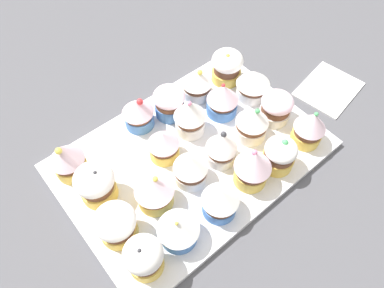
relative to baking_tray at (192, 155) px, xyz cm
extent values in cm
cube|color=#4C4C51|center=(0.00, 0.00, -2.10)|extent=(180.00, 180.00, 3.00)
cube|color=silver|center=(0.00, 0.00, 0.00)|extent=(46.44, 32.12, 1.20)
cylinder|color=#EFC651|center=(-18.02, -11.02, 1.84)|extent=(5.29, 5.29, 2.49)
cylinder|color=brown|center=(-18.02, -11.02, 3.83)|extent=(4.81, 4.81, 1.49)
ellipsoid|color=white|center=(-18.02, -11.02, 5.90)|extent=(5.85, 5.85, 4.39)
sphere|color=#333338|center=(-18.32, -11.03, 8.00)|extent=(0.63, 0.63, 0.63)
cylinder|color=#477AC6|center=(-11.58, -10.67, 1.76)|extent=(5.87, 5.87, 2.32)
cylinder|color=brown|center=(-11.58, -10.67, 3.47)|extent=(5.24, 5.24, 1.09)
cone|color=white|center=(-11.58, -10.67, 5.52)|extent=(6.56, 6.56, 3.02)
sphere|color=#EAD64C|center=(-11.95, -10.84, 6.94)|extent=(0.60, 0.60, 0.60)
cylinder|color=#477AC6|center=(-3.69, -11.31, 1.72)|extent=(5.60, 5.60, 2.25)
cylinder|color=brown|center=(-3.69, -11.31, 3.64)|extent=(5.28, 5.28, 1.58)
cone|color=white|center=(-3.69, -11.31, 5.87)|extent=(6.02, 6.02, 2.88)
cylinder|color=#EFC651|center=(4.16, -10.52, 1.99)|extent=(5.67, 5.67, 2.77)
cylinder|color=brown|center=(4.16, -10.52, 4.16)|extent=(5.36, 5.36, 1.57)
cone|color=silver|center=(4.16, -10.52, 6.77)|extent=(6.25, 6.25, 3.66)
sphere|color=pink|center=(4.34, -10.06, 8.45)|extent=(0.99, 0.99, 0.99)
cylinder|color=#EFC651|center=(9.98, -11.38, 1.97)|extent=(5.60, 5.60, 2.73)
cylinder|color=brown|center=(9.98, -11.38, 3.89)|extent=(5.20, 5.20, 1.11)
ellipsoid|color=white|center=(9.98, -11.38, 5.39)|extent=(5.61, 5.61, 3.16)
sphere|color=#4CB266|center=(10.51, -11.30, 6.79)|extent=(1.19, 1.19, 1.19)
cylinder|color=#EFC651|center=(17.96, -11.15, 1.82)|extent=(5.40, 5.40, 2.45)
cylinder|color=brown|center=(17.96, -11.15, 3.78)|extent=(4.98, 4.98, 1.47)
cone|color=silver|center=(17.96, -11.15, 6.33)|extent=(5.69, 5.69, 3.64)
sphere|color=#4CB266|center=(18.18, -11.18, 8.04)|extent=(0.77, 0.77, 0.77)
cylinder|color=#EFC651|center=(-18.35, -4.20, 1.78)|extent=(5.94, 5.94, 2.36)
cylinder|color=brown|center=(-18.35, -4.20, 3.60)|extent=(5.44, 5.44, 1.29)
ellipsoid|color=white|center=(-18.35, -4.20, 5.50)|extent=(6.49, 6.49, 4.16)
cylinder|color=#EFC651|center=(-10.66, -3.45, 1.97)|extent=(5.93, 5.93, 2.73)
cylinder|color=brown|center=(-10.66, -3.45, 3.90)|extent=(5.68, 5.68, 1.14)
cone|color=silver|center=(-10.66, -3.45, 5.97)|extent=(6.45, 6.45, 2.99)
sphere|color=#EAD64C|center=(-10.08, -3.33, 7.34)|extent=(0.90, 0.90, 0.90)
cylinder|color=white|center=(-3.41, -3.73, 1.75)|extent=(5.81, 5.81, 2.30)
cylinder|color=brown|center=(-3.41, -3.73, 3.51)|extent=(5.58, 5.58, 1.23)
cone|color=white|center=(-3.41, -3.73, 5.79)|extent=(5.92, 5.92, 3.32)
cylinder|color=white|center=(3.27, -4.07, 1.71)|extent=(5.44, 5.44, 2.23)
cylinder|color=brown|center=(3.27, -4.07, 3.42)|extent=(4.92, 4.92, 1.19)
cone|color=white|center=(3.27, -4.07, 5.77)|extent=(5.57, 5.57, 3.50)
sphere|color=#333338|center=(3.60, -3.85, 7.35)|extent=(1.09, 1.09, 1.09)
cylinder|color=white|center=(11.02, -3.72, 1.97)|extent=(5.91, 5.91, 2.74)
cylinder|color=brown|center=(11.02, -3.72, 3.93)|extent=(5.62, 5.62, 1.18)
cone|color=white|center=(11.02, -3.72, 6.12)|extent=(5.97, 5.97, 3.20)
sphere|color=#4CB266|center=(11.35, -4.06, 7.58)|extent=(0.93, 0.93, 0.93)
cylinder|color=white|center=(17.49, -3.75, 1.72)|extent=(5.89, 5.89, 2.24)
cylinder|color=brown|center=(17.49, -3.75, 3.47)|extent=(5.42, 5.42, 1.26)
ellipsoid|color=silver|center=(17.49, -3.75, 5.13)|extent=(6.06, 6.06, 3.42)
cylinder|color=#EFC651|center=(-17.13, 3.57, 1.89)|extent=(6.05, 6.05, 2.57)
cylinder|color=brown|center=(-17.13, 3.57, 3.87)|extent=(5.41, 5.41, 1.38)
ellipsoid|color=white|center=(-17.13, 3.57, 5.82)|extent=(6.60, 6.60, 4.21)
sphere|color=#333338|center=(-16.61, 3.18, 7.83)|extent=(0.62, 0.62, 0.62)
cylinder|color=#EFC651|center=(-3.99, 2.93, 1.84)|extent=(5.38, 5.38, 2.48)
cylinder|color=brown|center=(-3.99, 2.93, 3.62)|extent=(5.11, 5.11, 1.07)
cone|color=silver|center=(-3.99, 2.93, 5.70)|extent=(5.59, 5.59, 3.08)
cylinder|color=white|center=(3.15, 4.34, 1.96)|extent=(5.52, 5.52, 2.73)
cylinder|color=brown|center=(3.15, 4.34, 4.06)|extent=(5.05, 5.05, 1.47)
cone|color=white|center=(3.15, 4.34, 6.67)|extent=(5.99, 5.99, 3.75)
sphere|color=pink|center=(2.95, 4.24, 8.42)|extent=(0.82, 0.82, 0.82)
cylinder|color=#477AC6|center=(10.79, 3.88, 1.84)|extent=(5.96, 5.96, 2.49)
cylinder|color=brown|center=(10.79, 3.88, 3.60)|extent=(5.29, 5.29, 1.02)
cone|color=silver|center=(10.79, 3.88, 5.93)|extent=(6.07, 6.07, 3.63)
sphere|color=red|center=(10.90, 4.16, 7.63)|extent=(0.72, 0.72, 0.72)
cylinder|color=white|center=(18.33, 3.17, 1.74)|extent=(6.18, 6.18, 2.28)
cylinder|color=brown|center=(18.33, 3.17, 3.42)|extent=(5.85, 5.85, 1.08)
cone|color=white|center=(18.33, 3.17, 5.56)|extent=(6.73, 6.73, 3.21)
cylinder|color=#EFC651|center=(-18.43, 10.50, 1.89)|extent=(5.60, 5.60, 2.58)
cylinder|color=brown|center=(-18.43, 10.50, 3.85)|extent=(5.05, 5.05, 1.34)
cone|color=silver|center=(-18.43, 10.50, 6.40)|extent=(5.93, 5.93, 3.76)
sphere|color=#EAD64C|center=(-19.01, 10.11, 8.10)|extent=(1.14, 1.14, 1.14)
cylinder|color=#477AC6|center=(-3.35, 11.57, 1.86)|extent=(5.48, 5.48, 2.53)
cylinder|color=brown|center=(-3.35, 11.57, 3.67)|extent=(5.06, 5.06, 1.08)
cone|color=silver|center=(-3.35, 11.57, 5.73)|extent=(5.94, 5.94, 3.05)
sphere|color=red|center=(-2.81, 11.12, 7.08)|extent=(1.19, 1.19, 1.19)
cylinder|color=#477AC6|center=(2.76, 10.02, 1.99)|extent=(5.71, 5.71, 2.77)
cylinder|color=brown|center=(2.76, 10.02, 3.89)|extent=(5.39, 5.39, 1.04)
ellipsoid|color=silver|center=(2.76, 10.02, 5.38)|extent=(6.11, 6.11, 3.24)
cylinder|color=white|center=(9.90, 10.33, 1.83)|extent=(5.84, 5.84, 2.45)
cylinder|color=brown|center=(9.90, 10.33, 3.57)|extent=(5.53, 5.53, 1.04)
cone|color=white|center=(9.90, 10.33, 5.51)|extent=(6.04, 6.04, 2.85)
sphere|color=#EAD64C|center=(10.38, 10.08, 6.78)|extent=(1.07, 1.07, 1.07)
cylinder|color=#EFC651|center=(17.57, 9.92, 1.74)|extent=(6.06, 6.06, 2.28)
cylinder|color=brown|center=(17.57, 9.92, 3.65)|extent=(5.34, 5.34, 1.54)
ellipsoid|color=white|center=(17.57, 9.92, 5.65)|extent=(6.43, 6.43, 4.10)
sphere|color=#EAD64C|center=(17.02, 9.47, 7.58)|extent=(0.85, 0.85, 0.85)
cube|color=white|center=(33.07, -5.54, -0.30)|extent=(14.46, 12.22, 0.60)
camera|label=1|loc=(-22.55, -27.01, 54.88)|focal=33.25mm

